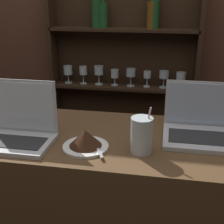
{
  "coord_description": "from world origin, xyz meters",
  "views": [
    {
      "loc": [
        0.35,
        -0.9,
        1.63
      ],
      "look_at": [
        0.13,
        0.31,
        1.16
      ],
      "focal_mm": 50.0,
      "sensor_mm": 36.0,
      "label": 1
    }
  ],
  "objects_px": {
    "laptop_far": "(200,126)",
    "water_glass": "(142,135)",
    "laptop_near": "(17,128)",
    "cake_plate": "(86,140)"
  },
  "relations": [
    {
      "from": "laptop_far",
      "to": "water_glass",
      "type": "relative_size",
      "value": 1.65
    },
    {
      "from": "laptop_near",
      "to": "cake_plate",
      "type": "relative_size",
      "value": 1.67
    },
    {
      "from": "laptop_near",
      "to": "water_glass",
      "type": "height_order",
      "value": "laptop_near"
    },
    {
      "from": "laptop_far",
      "to": "cake_plate",
      "type": "relative_size",
      "value": 1.65
    },
    {
      "from": "water_glass",
      "to": "laptop_near",
      "type": "bearing_deg",
      "value": 179.33
    },
    {
      "from": "laptop_near",
      "to": "water_glass",
      "type": "distance_m",
      "value": 0.51
    },
    {
      "from": "laptop_near",
      "to": "laptop_far",
      "type": "bearing_deg",
      "value": 13.42
    },
    {
      "from": "water_glass",
      "to": "cake_plate",
      "type": "bearing_deg",
      "value": -178.24
    },
    {
      "from": "water_glass",
      "to": "laptop_far",
      "type": "bearing_deg",
      "value": 38.32
    },
    {
      "from": "laptop_near",
      "to": "laptop_far",
      "type": "relative_size",
      "value": 1.02
    }
  ]
}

